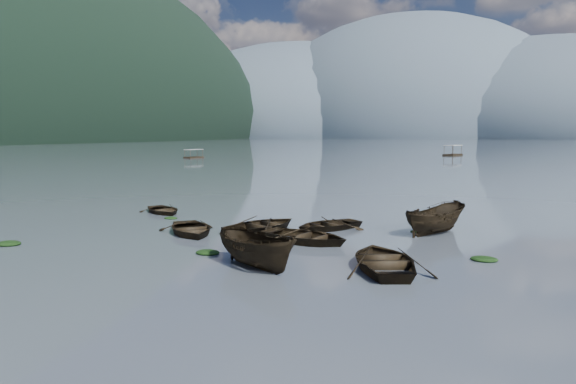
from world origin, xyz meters
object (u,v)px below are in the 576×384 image
(rowboat_3, at_px, (384,268))
(pontoon_centre, at_px, (453,155))
(pontoon_left, at_px, (194,158))
(rowboat_0, at_px, (191,234))

(rowboat_3, distance_m, pontoon_centre, 122.38)
(pontoon_left, bearing_deg, pontoon_centre, 42.76)
(pontoon_centre, bearing_deg, rowboat_3, -69.06)
(rowboat_3, height_order, pontoon_left, pontoon_left)
(rowboat_3, relative_size, pontoon_left, 0.99)
(rowboat_3, distance_m, pontoon_left, 104.69)
(rowboat_3, bearing_deg, pontoon_left, -76.37)
(rowboat_0, bearing_deg, pontoon_left, 79.37)
(pontoon_left, height_order, pontoon_centre, pontoon_centre)
(pontoon_centre, bearing_deg, pontoon_left, -127.79)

